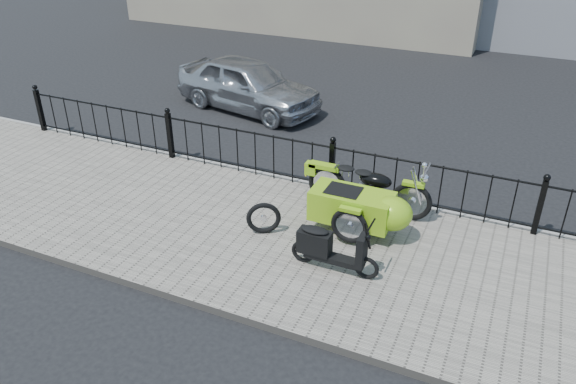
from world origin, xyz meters
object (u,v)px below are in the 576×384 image
at_px(motorcycle_sidecar, 365,204).
at_px(sedan_car, 248,84).
at_px(scooter, 329,248).
at_px(spare_tire, 264,218).

distance_m(motorcycle_sidecar, sedan_car, 6.26).
distance_m(motorcycle_sidecar, scooter, 1.25).
relative_size(scooter, spare_tire, 2.41).
bearing_deg(spare_tire, scooter, -19.86).
bearing_deg(scooter, spare_tire, 160.14).
bearing_deg(sedan_car, spare_tire, -138.23).
height_order(scooter, sedan_car, sedan_car).
relative_size(scooter, sedan_car, 0.35).
height_order(scooter, spare_tire, scooter).
distance_m(spare_tire, sedan_car, 5.99).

